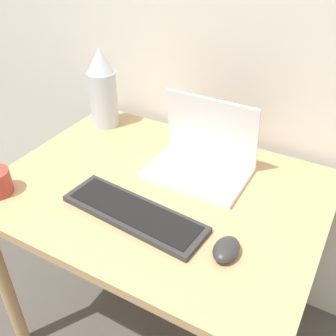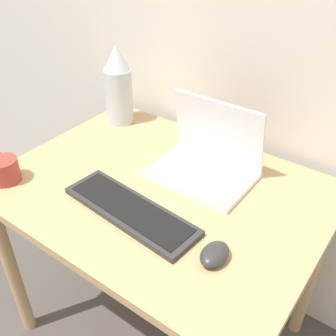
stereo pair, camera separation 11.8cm
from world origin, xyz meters
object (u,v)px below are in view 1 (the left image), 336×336
keyboard (134,213)px  mouse (226,249)px  vase (103,89)px  laptop (202,157)px

keyboard → mouse: 0.29m
keyboard → vase: size_ratio=1.44×
keyboard → vase: vase is taller
laptop → vase: vase is taller
vase → mouse: bearing=-31.2°
laptop → keyboard: laptop is taller
keyboard → vase: (-0.42, 0.42, 0.15)m
laptop → mouse: (0.22, -0.32, -0.03)m
laptop → vase: (-0.49, 0.11, 0.10)m
keyboard → mouse: bearing=-1.9°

